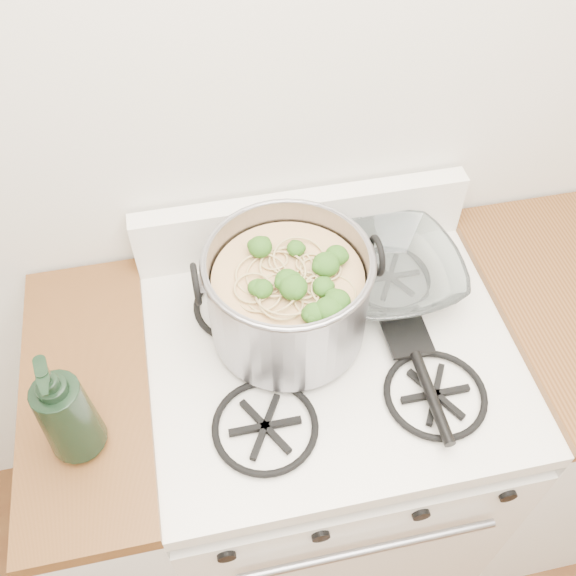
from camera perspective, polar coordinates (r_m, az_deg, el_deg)
The scene contains 6 objects.
gas_range at distance 1.75m, azimuth 3.15°, elevation -14.07°, with size 0.76×0.66×0.92m.
counter_left at distance 1.73m, azimuth -13.99°, elevation -16.35°, with size 0.25×0.65×0.92m.
stock_pot at distance 1.27m, azimuth 0.00°, elevation -0.71°, with size 0.36×0.33×0.22m.
spatula at distance 1.35m, azimuth 10.51°, elevation -3.88°, with size 0.29×0.31×0.02m, color black, non-canonical shape.
glass_bowl at distance 1.43m, azimuth 9.02°, elevation 0.90°, with size 0.12×0.12×0.03m, color white.
bottle at distance 1.16m, azimuth -19.35°, elevation -10.06°, with size 0.10×0.10×0.26m, color black.
Camera 1 is at (-0.24, 0.55, 2.02)m, focal length 40.00 mm.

